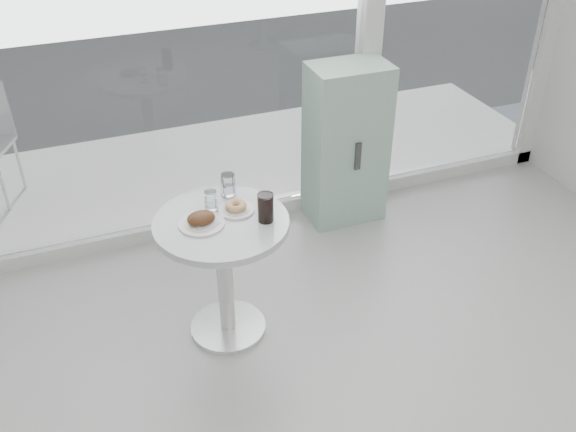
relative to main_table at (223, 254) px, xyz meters
name	(u,v)px	position (x,y,z in m)	size (l,w,h in m)	color
main_table	(223,254)	(0.00, 0.00, 0.00)	(0.72, 0.72, 0.77)	silver
patio_deck	(220,165)	(0.50, 1.90, -0.53)	(5.60, 1.60, 0.05)	white
mint_cabinet	(346,144)	(1.16, 0.88, 0.03)	(0.54, 0.38, 1.16)	#82A694
plate_fritter	(202,220)	(-0.10, 0.00, 0.25)	(0.24, 0.24, 0.07)	silver
plate_donut	(236,208)	(0.10, 0.06, 0.24)	(0.20, 0.20, 0.05)	silver
water_tumbler_a	(211,202)	(-0.02, 0.12, 0.27)	(0.07, 0.07, 0.11)	white
water_tumbler_b	(228,186)	(0.11, 0.23, 0.28)	(0.08, 0.08, 0.13)	white
cola_glass	(266,208)	(0.22, -0.08, 0.30)	(0.08, 0.08, 0.16)	white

